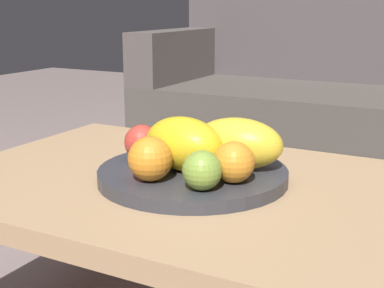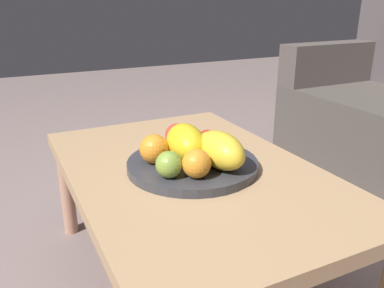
% 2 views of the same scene
% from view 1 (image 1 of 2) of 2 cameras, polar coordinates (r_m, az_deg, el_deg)
% --- Properties ---
extents(coffee_table, '(1.01, 0.67, 0.39)m').
position_cam_1_polar(coffee_table, '(1.10, 0.08, -5.93)').
color(coffee_table, tan).
rests_on(coffee_table, ground_plane).
extents(couch, '(1.70, 0.70, 0.90)m').
position_cam_1_polar(couch, '(2.32, 16.60, 3.16)').
color(couch, '#4B453E').
rests_on(couch, ground_plane).
extents(fruit_bowl, '(0.37, 0.37, 0.03)m').
position_cam_1_polar(fruit_bowl, '(1.08, 0.00, -3.20)').
color(fruit_bowl, '#33353B').
rests_on(fruit_bowl, coffee_table).
extents(melon_large_front, '(0.19, 0.11, 0.10)m').
position_cam_1_polar(melon_large_front, '(1.08, 4.80, 0.09)').
color(melon_large_front, yellow).
rests_on(melon_large_front, fruit_bowl).
extents(melon_smaller_beside, '(0.18, 0.13, 0.10)m').
position_cam_1_polar(melon_smaller_beside, '(1.06, -0.88, 0.03)').
color(melon_smaller_beside, yellow).
rests_on(melon_smaller_beside, fruit_bowl).
extents(orange_front, '(0.08, 0.08, 0.08)m').
position_cam_1_polar(orange_front, '(1.00, -4.36, -1.55)').
color(orange_front, orange).
rests_on(orange_front, fruit_bowl).
extents(orange_left, '(0.08, 0.08, 0.08)m').
position_cam_1_polar(orange_left, '(0.99, 4.38, -1.89)').
color(orange_left, orange).
rests_on(orange_left, fruit_bowl).
extents(apple_front, '(0.07, 0.07, 0.07)m').
position_cam_1_polar(apple_front, '(0.95, 1.06, -2.75)').
color(apple_front, olive).
rests_on(apple_front, fruit_bowl).
extents(apple_left, '(0.06, 0.06, 0.06)m').
position_cam_1_polar(apple_left, '(1.16, -0.54, 0.30)').
color(apple_left, red).
rests_on(apple_left, fruit_bowl).
extents(apple_right, '(0.07, 0.07, 0.07)m').
position_cam_1_polar(apple_right, '(1.14, -5.22, 0.17)').
color(apple_right, '#C6392D').
rests_on(apple_right, fruit_bowl).
extents(banana_bunch, '(0.18, 0.06, 0.06)m').
position_cam_1_polar(banana_bunch, '(1.12, 1.20, -0.64)').
color(banana_bunch, yellow).
rests_on(banana_bunch, fruit_bowl).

